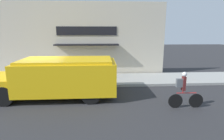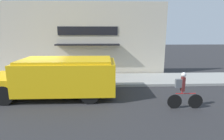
% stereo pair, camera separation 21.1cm
% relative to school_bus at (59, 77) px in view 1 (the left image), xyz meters
% --- Properties ---
extents(ground_plane, '(70.00, 70.00, 0.00)m').
position_rel_school_bus_xyz_m(ground_plane, '(-1.29, 1.39, -1.04)').
color(ground_plane, '#2B2B2D').
extents(sidewalk, '(28.00, 2.90, 0.15)m').
position_rel_school_bus_xyz_m(sidewalk, '(-1.29, 2.84, -0.97)').
color(sidewalk, '#999993').
rests_on(sidewalk, ground_plane).
extents(storefront, '(16.29, 0.86, 5.35)m').
position_rel_school_bus_xyz_m(storefront, '(-1.23, 4.46, 1.63)').
color(storefront, beige).
rests_on(storefront, ground_plane).
extents(school_bus, '(6.24, 2.78, 1.95)m').
position_rel_school_bus_xyz_m(school_bus, '(0.00, 0.00, 0.00)').
color(school_bus, yellow).
rests_on(school_bus, ground_plane).
extents(cyclist, '(1.54, 0.20, 1.61)m').
position_rel_school_bus_xyz_m(cyclist, '(5.64, -1.68, -0.26)').
color(cyclist, black).
rests_on(cyclist, ground_plane).
extents(trash_bin, '(0.51, 0.51, 0.85)m').
position_rel_school_bus_xyz_m(trash_bin, '(-2.66, 3.80, -0.47)').
color(trash_bin, '#38383D').
rests_on(trash_bin, sidewalk).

